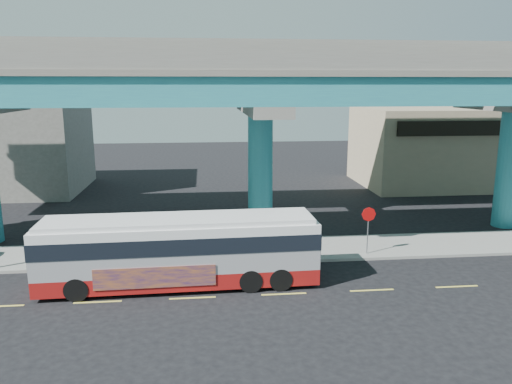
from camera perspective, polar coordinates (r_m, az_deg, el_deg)
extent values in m
plane|color=black|center=(22.72, 3.09, -11.27)|extent=(120.00, 120.00, 0.00)
cube|color=gray|center=(27.78, 1.30, -6.66)|extent=(70.00, 4.00, 0.15)
cube|color=#D8C64C|center=(22.68, -17.64, -11.89)|extent=(2.00, 0.12, 0.01)
cube|color=#D8C64C|center=(22.21, -7.27, -11.92)|extent=(2.00, 0.12, 0.01)
cube|color=#D8C64C|center=(22.45, 3.21, -11.56)|extent=(2.00, 0.12, 0.01)
cube|color=#D8C64C|center=(23.38, 13.11, -10.87)|extent=(2.00, 0.12, 0.01)
cube|color=#D8C64C|center=(24.93, 21.97, -9.99)|extent=(2.00, 0.12, 0.01)
cylinder|color=teal|center=(30.25, 0.50, 2.00)|extent=(1.50, 1.50, 7.40)
cube|color=gray|center=(29.80, 0.52, 9.59)|extent=(2.00, 12.00, 0.60)
cube|color=gray|center=(33.26, -0.17, 11.41)|extent=(1.80, 5.00, 1.20)
cylinder|color=teal|center=(35.75, 26.93, 2.25)|extent=(1.50, 1.50, 7.40)
cube|color=gray|center=(38.33, 24.80, 10.41)|extent=(1.80, 5.00, 1.20)
cube|color=teal|center=(26.30, 1.40, 11.43)|extent=(52.00, 5.00, 1.40)
cube|color=gray|center=(26.31, 1.41, 13.28)|extent=(52.00, 5.40, 0.30)
cube|color=gray|center=(23.85, 2.21, 14.72)|extent=(52.00, 0.25, 0.80)
cube|color=gray|center=(28.80, 0.76, 14.28)|extent=(52.00, 0.25, 0.80)
cube|color=teal|center=(33.27, -0.18, 13.65)|extent=(52.00, 5.00, 1.40)
cube|color=gray|center=(33.30, -0.18, 15.11)|extent=(52.00, 5.40, 0.30)
cube|color=gray|center=(30.85, 0.31, 16.37)|extent=(52.00, 0.25, 0.80)
cube|color=gray|center=(35.82, -0.60, 15.78)|extent=(52.00, 0.25, 0.80)
cube|color=tan|center=(48.85, 20.08, 4.91)|extent=(14.00, 10.00, 7.00)
cube|color=black|center=(44.15, 23.16, 6.72)|extent=(12.00, 0.25, 1.20)
cube|color=gray|center=(47.80, -26.43, 5.44)|extent=(12.00, 10.00, 9.00)
cube|color=maroon|center=(23.41, -8.64, -9.17)|extent=(12.50, 2.94, 0.73)
cube|color=#AAAAAE|center=(23.02, -8.73, -6.52)|extent=(12.50, 2.94, 1.56)
cube|color=black|center=(22.86, -8.77, -5.29)|extent=(12.56, 2.99, 0.73)
cube|color=silver|center=(22.70, -8.82, -3.92)|extent=(12.50, 2.94, 0.41)
cube|color=silver|center=(22.62, -8.84, -3.16)|extent=(12.10, 2.68, 0.21)
cube|color=black|center=(23.56, 6.65, -5.10)|extent=(0.12, 2.39, 1.24)
cube|color=black|center=(23.93, -23.95, -5.82)|extent=(0.12, 2.39, 1.24)
cube|color=#1A1252|center=(22.07, -11.47, -9.55)|extent=(5.18, 0.17, 0.93)
cylinder|color=black|center=(22.87, -19.85, -10.44)|extent=(1.04, 0.34, 1.04)
cylinder|color=black|center=(25.05, -18.70, -8.38)|extent=(1.04, 0.34, 1.04)
cylinder|color=black|center=(22.44, -0.61, -10.13)|extent=(1.04, 0.34, 1.04)
cylinder|color=black|center=(24.65, -1.26, -8.04)|extent=(1.04, 0.34, 1.04)
cylinder|color=black|center=(22.63, 2.84, -9.95)|extent=(1.04, 0.34, 1.04)
cylinder|color=black|center=(24.82, 1.86, -7.90)|extent=(1.04, 0.34, 1.04)
cylinder|color=gray|center=(27.35, 12.64, -4.64)|extent=(0.06, 0.06, 2.23)
cylinder|color=#B20A0A|center=(27.04, 12.77, -2.50)|extent=(0.77, 0.04, 0.77)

